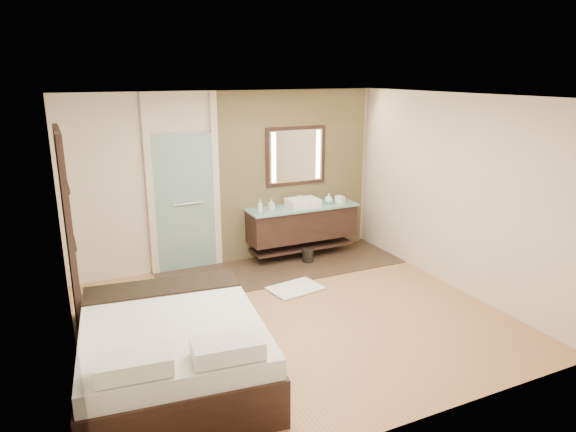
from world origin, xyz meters
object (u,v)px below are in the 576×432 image
mirror_unit (296,156)px  waste_bin (308,256)px  vanity (302,223)px  bed (173,349)px

mirror_unit → waste_bin: mirror_unit is taller
vanity → waste_bin: vanity is taller
vanity → waste_bin: size_ratio=8.16×
bed → waste_bin: size_ratio=10.21×
bed → waste_bin: (2.72, 2.36, -0.23)m
mirror_unit → bed: 4.19m
mirror_unit → waste_bin: bearing=-93.7°
vanity → mirror_unit: 1.10m
vanity → bed: 3.82m
bed → waste_bin: bearing=47.4°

